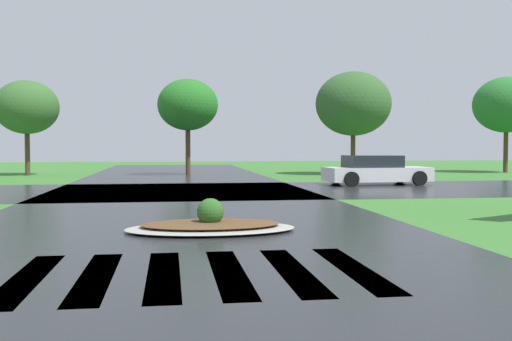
# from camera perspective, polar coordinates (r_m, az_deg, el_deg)

# --- Properties ---
(asphalt_roadway) EXTENTS (9.89, 80.00, 0.01)m
(asphalt_roadway) POSITION_cam_1_polar(r_m,az_deg,el_deg) (12.65, -6.54, -5.61)
(asphalt_roadway) COLOR #232628
(asphalt_roadway) RESTS_ON ground
(asphalt_cross_road) EXTENTS (90.00, 8.90, 0.01)m
(asphalt_cross_road) POSITION_cam_1_polar(r_m,az_deg,el_deg) (23.17, -7.30, -1.93)
(asphalt_cross_road) COLOR #232628
(asphalt_cross_road) RESTS_ON ground
(crosswalk_stripes) EXTENTS (4.95, 3.27, 0.01)m
(crosswalk_stripes) POSITION_cam_1_polar(r_m,az_deg,el_deg) (8.44, -5.69, -9.71)
(crosswalk_stripes) COLOR white
(crosswalk_stripes) RESTS_ON ground
(median_island) EXTENTS (3.50, 2.04, 0.68)m
(median_island) POSITION_cam_1_polar(r_m,az_deg,el_deg) (12.39, -4.36, -5.20)
(median_island) COLOR #9E9B93
(median_island) RESTS_ON ground
(car_silver_hatch) EXTENTS (4.68, 2.39, 1.30)m
(car_silver_hatch) POSITION_cam_1_polar(r_m,az_deg,el_deg) (26.96, 11.33, -0.03)
(car_silver_hatch) COLOR silver
(car_silver_hatch) RESTS_ON ground
(background_treeline) EXTENTS (42.04, 5.68, 6.08)m
(background_treeline) POSITION_cam_1_polar(r_m,az_deg,el_deg) (35.18, -1.20, 6.09)
(background_treeline) COLOR #4C3823
(background_treeline) RESTS_ON ground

